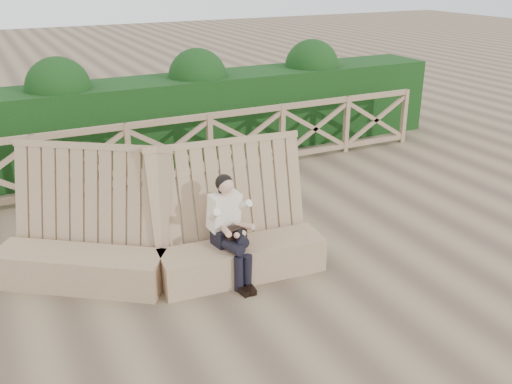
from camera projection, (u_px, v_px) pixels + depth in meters
name	position (u px, v px, depth m)	size (l,w,h in m)	color
ground	(267.00, 273.00, 6.87)	(60.00, 60.00, 0.00)	brown
bench	(162.00, 247.00, 6.66)	(3.71, 1.96, 1.55)	#87684D
woman	(229.00, 225.00, 6.53)	(0.39, 0.78, 1.27)	black
guardrail	(170.00, 150.00, 9.56)	(10.10, 0.09, 1.10)	#84684C
hedge	(148.00, 122.00, 10.48)	(12.00, 1.20, 1.50)	black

